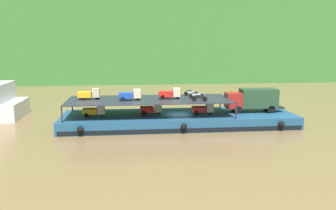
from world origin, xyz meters
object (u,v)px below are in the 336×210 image
at_px(mini_truck_upper_stern, 89,94).
at_px(mini_truck_upper_fore, 170,93).
at_px(mini_truck_upper_mid, 130,95).
at_px(motorcycle_upper_port, 199,98).
at_px(mini_truck_lower_mid, 203,109).
at_px(mini_truck_lower_aft, 151,109).
at_px(cargo_barge, 179,120).
at_px(covered_lorry, 253,99).
at_px(motorcycle_upper_stbd, 191,93).
at_px(mini_truck_lower_stern, 94,111).
at_px(motorcycle_upper_centre, 196,95).

xyz_separation_m(mini_truck_upper_stern, mini_truck_upper_fore, (10.23, -0.68, 0.00)).
relative_size(mini_truck_upper_mid, motorcycle_upper_port, 1.47).
relative_size(mini_truck_lower_mid, mini_truck_upper_stern, 1.01).
distance_m(mini_truck_lower_aft, mini_truck_lower_mid, 6.70).
bearing_deg(mini_truck_upper_fore, cargo_barge, -4.49).
relative_size(mini_truck_lower_aft, mini_truck_upper_mid, 0.99).
bearing_deg(covered_lorry, motorcycle_upper_stbd, 166.09).
relative_size(mini_truck_lower_mid, mini_truck_upper_fore, 1.00).
distance_m(mini_truck_lower_stern, mini_truck_upper_mid, 4.95).
bearing_deg(mini_truck_upper_mid, mini_truck_upper_fore, 6.87).
bearing_deg(cargo_barge, mini_truck_lower_mid, -6.70).
bearing_deg(mini_truck_lower_mid, mini_truck_lower_aft, 174.02).
xyz_separation_m(motorcycle_upper_port, motorcycle_upper_stbd, (-0.25, 4.63, 0.00)).
relative_size(cargo_barge, mini_truck_upper_mid, 10.71).
relative_size(mini_truck_lower_stern, mini_truck_upper_fore, 0.99).
distance_m(mini_truck_lower_mid, mini_truck_upper_mid, 9.54).
bearing_deg(motorcycle_upper_stbd, mini_truck_upper_stern, -173.26).
height_order(mini_truck_upper_stern, motorcycle_upper_centre, mini_truck_upper_stern).
distance_m(covered_lorry, motorcycle_upper_centre, 7.74).
bearing_deg(mini_truck_upper_mid, mini_truck_lower_mid, 0.95).
bearing_deg(mini_truck_lower_aft, cargo_barge, -5.35).
relative_size(mini_truck_lower_stern, mini_truck_lower_aft, 1.00).
relative_size(mini_truck_lower_aft, motorcycle_upper_centre, 1.45).
relative_size(mini_truck_lower_aft, mini_truck_lower_mid, 1.00).
bearing_deg(motorcycle_upper_port, mini_truck_upper_fore, 144.86).
bearing_deg(cargo_barge, mini_truck_lower_aft, 174.65).
relative_size(covered_lorry, mini_truck_lower_stern, 2.88).
relative_size(covered_lorry, mini_truck_upper_fore, 2.85).
height_order(cargo_barge, mini_truck_upper_mid, mini_truck_upper_mid).
bearing_deg(mini_truck_upper_fore, motorcycle_upper_centre, -1.04).
relative_size(cargo_barge, motorcycle_upper_centre, 15.73).
distance_m(mini_truck_upper_stern, motorcycle_upper_port, 13.95).
height_order(cargo_barge, motorcycle_upper_centre, motorcycle_upper_centre).
distance_m(cargo_barge, motorcycle_upper_stbd, 4.43).
height_order(mini_truck_lower_aft, mini_truck_lower_mid, same).
xyz_separation_m(mini_truck_lower_aft, motorcycle_upper_centre, (5.80, -0.30, 1.74)).
bearing_deg(mini_truck_upper_stern, cargo_barge, -3.85).
distance_m(mini_truck_upper_mid, mini_truck_upper_fore, 5.10).
distance_m(covered_lorry, motorcycle_upper_stbd, 8.24).
bearing_deg(mini_truck_lower_aft, mini_truck_upper_stern, 176.83).
height_order(mini_truck_lower_mid, motorcycle_upper_centre, motorcycle_upper_centre).
relative_size(motorcycle_upper_centre, motorcycle_upper_stbd, 1.00).
distance_m(cargo_barge, motorcycle_upper_centre, 3.90).
bearing_deg(mini_truck_lower_stern, motorcycle_upper_port, -9.12).
height_order(covered_lorry, motorcycle_upper_port, covered_lorry).
height_order(mini_truck_upper_stern, mini_truck_upper_fore, same).
height_order(mini_truck_lower_mid, mini_truck_upper_stern, mini_truck_upper_stern).
xyz_separation_m(covered_lorry, motorcycle_upper_stbd, (-7.97, 1.97, 0.74)).
height_order(motorcycle_upper_port, motorcycle_upper_centre, same).
relative_size(mini_truck_upper_mid, motorcycle_upper_centre, 1.47).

